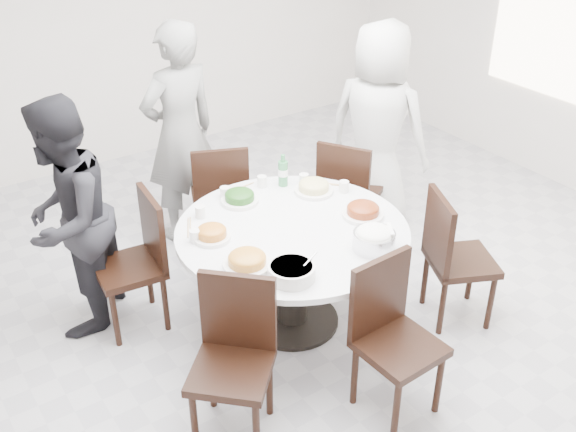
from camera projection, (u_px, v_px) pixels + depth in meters
floor at (311, 292)px, 4.96m from camera, size 6.00×6.00×0.01m
wall_back at (129, 17)px, 6.40m from camera, size 6.00×0.01×2.80m
dining_table at (292, 277)px, 4.48m from camera, size 1.50×1.50×0.75m
chair_ne at (350, 193)px, 5.30m from camera, size 0.58×0.58×0.95m
chair_n at (220, 196)px, 5.25m from camera, size 0.55×0.55×0.95m
chair_nw at (128, 265)px, 4.42m from camera, size 0.46×0.46×0.95m
chair_sw at (231, 368)px, 3.58m from camera, size 0.59×0.59×0.95m
chair_s at (400, 344)px, 3.75m from camera, size 0.44×0.44×0.95m
chair_se at (462, 258)px, 4.49m from camera, size 0.56×0.56×0.95m
diner_right at (378, 129)px, 5.39m from camera, size 0.88×1.01×1.74m
diner_middle at (180, 134)px, 5.25m from camera, size 0.70×0.50×1.78m
diner_left at (67, 219)px, 4.28m from camera, size 0.97×0.99×1.61m
dish_greens at (240, 198)px, 4.57m from camera, size 0.26×0.26×0.07m
dish_pale at (314, 188)px, 4.70m from camera, size 0.27×0.27×0.07m
dish_orange at (212, 235)px, 4.17m from camera, size 0.24×0.24×0.06m
dish_redbrown at (363, 212)px, 4.41m from camera, size 0.27×0.27×0.07m
dish_tofu at (247, 261)px, 3.91m from camera, size 0.29×0.29×0.07m
rice_bowl at (374, 241)px, 4.06m from camera, size 0.26×0.26×0.11m
soup_bowl at (291, 272)px, 3.80m from camera, size 0.27×0.27×0.08m
beverage_bottle at (283, 170)px, 4.75m from camera, size 0.07×0.07×0.24m
tea_cups at (244, 187)px, 4.70m from camera, size 0.07×0.07×0.08m
chopsticks at (235, 189)px, 4.75m from camera, size 0.24×0.04×0.01m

